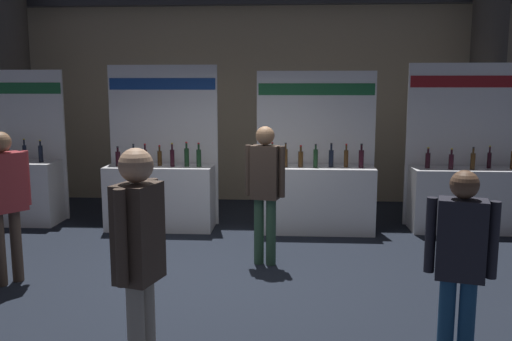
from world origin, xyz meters
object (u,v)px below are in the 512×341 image
object	(u,v)px
exhibitor_booth_0	(11,185)
visitor_2	(265,184)
exhibitor_booth_1	(161,189)
visitor_1	(460,258)
visitor_0	(139,252)
visitor_4	(4,193)
exhibitor_booth_2	(315,191)
exhibitor_booth_3	(467,191)

from	to	relation	value
exhibitor_booth_0	visitor_2	xyz separation A→B (m)	(4.24, -1.85, 0.40)
exhibitor_booth_1	visitor_1	world-z (taller)	exhibitor_booth_1
visitor_0	visitor_4	xyz separation A→B (m)	(-2.12, 2.13, -0.03)
exhibitor_booth_2	visitor_4	distance (m)	4.37
exhibitor_booth_3	visitor_4	xyz separation A→B (m)	(-5.91, -2.67, 0.43)
exhibitor_booth_1	visitor_0	xyz separation A→B (m)	(0.97, -4.64, 0.46)
exhibitor_booth_0	visitor_1	world-z (taller)	exhibitor_booth_0
visitor_2	visitor_4	distance (m)	2.99
visitor_1	visitor_4	world-z (taller)	visitor_4
visitor_0	visitor_4	world-z (taller)	visitor_0
exhibitor_booth_3	exhibitor_booth_1	bearing A→B (deg)	-178.00
exhibitor_booth_3	visitor_0	distance (m)	6.13
exhibitor_booth_1	exhibitor_booth_3	distance (m)	4.76
exhibitor_booth_1	exhibitor_booth_3	size ratio (longest dim) A/B	0.99
visitor_0	visitor_2	world-z (taller)	visitor_0
exhibitor_booth_0	exhibitor_booth_1	distance (m)	2.54
visitor_0	visitor_1	world-z (taller)	visitor_0
visitor_0	exhibitor_booth_1	bearing A→B (deg)	-151.96
visitor_1	exhibitor_booth_3	bearing A→B (deg)	86.43
exhibitor_booth_0	exhibitor_booth_1	size ratio (longest dim) A/B	0.97
visitor_1	visitor_0	bearing A→B (deg)	-154.34
exhibitor_booth_2	visitor_4	bearing A→B (deg)	-145.10
exhibitor_booth_2	exhibitor_booth_3	xyz separation A→B (m)	(2.34, 0.18, 0.00)
exhibitor_booth_2	visitor_4	xyz separation A→B (m)	(-3.57, -2.49, 0.43)
exhibitor_booth_1	visitor_2	bearing A→B (deg)	-44.09
exhibitor_booth_1	visitor_0	world-z (taller)	exhibitor_booth_1
exhibitor_booth_2	exhibitor_booth_3	distance (m)	2.35
exhibitor_booth_0	visitor_4	distance (m)	3.06
exhibitor_booth_0	exhibitor_booth_2	distance (m)	4.95
exhibitor_booth_3	visitor_4	world-z (taller)	exhibitor_booth_3
exhibitor_booth_0	visitor_2	size ratio (longest dim) A/B	1.43
exhibitor_booth_0	exhibitor_booth_3	xyz separation A→B (m)	(7.29, -0.02, -0.00)
visitor_1	exhibitor_booth_1	bearing A→B (deg)	143.07
exhibitor_booth_3	visitor_4	bearing A→B (deg)	-155.65
exhibitor_booth_0	visitor_1	bearing A→B (deg)	-36.92
visitor_4	exhibitor_booth_1	bearing A→B (deg)	12.12
visitor_0	visitor_2	size ratio (longest dim) A/B	1.04
exhibitor_booth_0	visitor_0	world-z (taller)	exhibitor_booth_0
visitor_0	visitor_1	distance (m)	2.38
visitor_2	visitor_4	world-z (taller)	visitor_2
exhibitor_booth_2	exhibitor_booth_3	size ratio (longest dim) A/B	0.95
exhibitor_booth_3	visitor_2	world-z (taller)	exhibitor_booth_3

